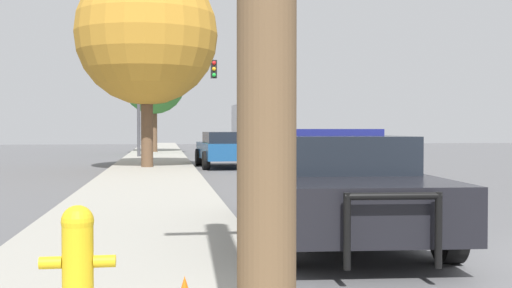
% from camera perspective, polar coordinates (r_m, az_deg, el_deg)
% --- Properties ---
extents(sidewalk_left, '(3.00, 110.00, 0.13)m').
position_cam_1_polar(sidewalk_left, '(6.25, -11.85, -11.97)').
color(sidewalk_left, '#99968C').
rests_on(sidewalk_left, ground_plane).
extents(police_car, '(2.39, 5.25, 1.50)m').
position_cam_1_polar(police_car, '(8.76, 7.08, -3.53)').
color(police_car, black).
rests_on(police_car, ground_plane).
extents(fire_hydrant, '(0.54, 0.24, 0.82)m').
position_cam_1_polar(fire_hydrant, '(4.92, -15.56, -9.68)').
color(fire_hydrant, gold).
rests_on(fire_hydrant, sidewalk_left).
extents(traffic_light, '(3.92, 0.35, 4.91)m').
position_cam_1_polar(traffic_light, '(31.96, -7.55, 5.20)').
color(traffic_light, '#424247').
rests_on(traffic_light, sidewalk_left).
extents(car_background_midblock, '(2.15, 4.37, 1.37)m').
position_cam_1_polar(car_background_midblock, '(24.64, -2.76, -0.39)').
color(car_background_midblock, navy).
rests_on(car_background_midblock, ground_plane).
extents(car_background_oncoming, '(2.28, 4.42, 1.25)m').
position_cam_1_polar(car_background_oncoming, '(33.15, 4.27, -0.01)').
color(car_background_oncoming, '#474C51').
rests_on(car_background_oncoming, ground_plane).
extents(box_truck, '(2.57, 7.36, 3.32)m').
position_cam_1_polar(box_truck, '(48.32, -0.40, 1.69)').
color(box_truck, '#B7B7BC').
rests_on(box_truck, ground_plane).
extents(tree_sidewalk_far, '(3.67, 3.67, 5.88)m').
position_cam_1_polar(tree_sidewalk_far, '(38.02, -9.08, 5.38)').
color(tree_sidewalk_far, brown).
rests_on(tree_sidewalk_far, sidewalk_left).
extents(tree_sidewalk_mid, '(5.05, 5.05, 7.25)m').
position_cam_1_polar(tree_sidewalk_mid, '(23.39, -9.70, 9.59)').
color(tree_sidewalk_mid, brown).
rests_on(tree_sidewalk_mid, sidewalk_left).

